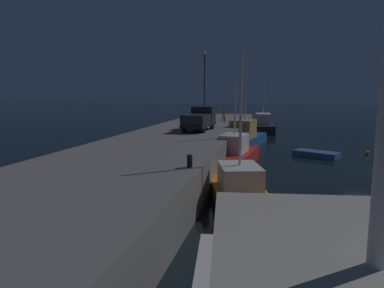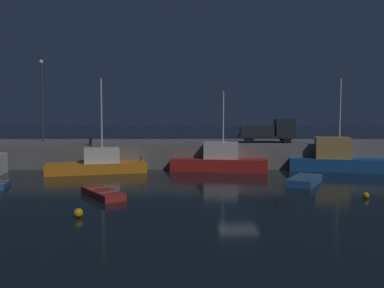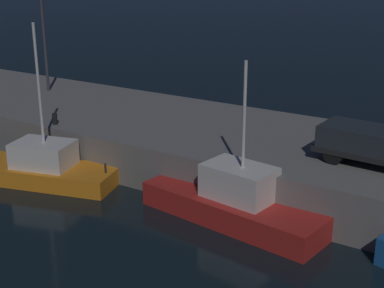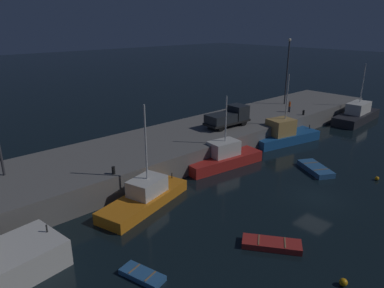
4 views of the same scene
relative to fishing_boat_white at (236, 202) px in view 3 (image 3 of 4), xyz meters
name	(u,v)px [view 3 (image 3 of 4)]	position (x,y,z in m)	size (l,w,h in m)	color
pier_quay	(294,163)	(0.50, 5.27, 0.27)	(65.50, 9.89, 2.27)	slate
fishing_boat_white	(236,202)	(0.00, 0.00, 0.00)	(8.85, 3.99, 7.13)	red
fishing_boat_orange	(40,167)	(-10.66, -1.52, -0.10)	(8.82, 4.84, 8.14)	orange
lamp_post_west	(43,18)	(-18.49, 6.69, 6.39)	(0.44, 0.44, 8.61)	#38383D
bollard_central	(55,119)	(-11.91, 0.94, 1.72)	(0.28, 0.28, 0.63)	black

